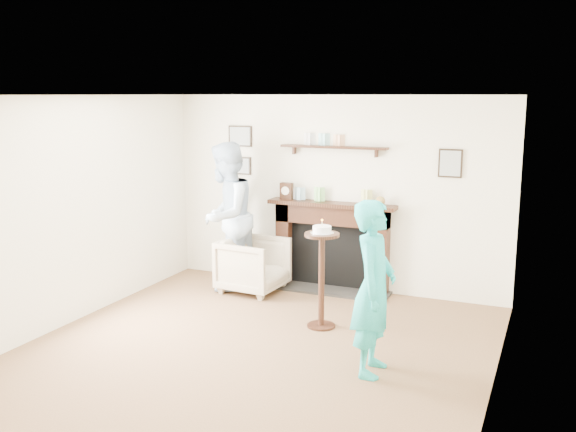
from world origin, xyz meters
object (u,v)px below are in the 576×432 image
Objects in this scene: pedestal_table at (322,261)px; armchair at (254,291)px; woman at (372,372)px; man at (227,287)px.

armchair is at bearing 145.22° from pedestal_table.
woman is (2.08, -1.78, 0.00)m from armchair.
pedestal_table is at bearing 56.70° from man.
armchair is 0.64× the size of pedestal_table.
pedestal_table is at bearing 38.67° from woman.
man is at bearing 50.47° from woman.
woman is (2.47, -1.78, 0.00)m from man.
woman is 1.44m from pedestal_table.
man is 1.59× the size of pedestal_table.
woman is 1.33× the size of pedestal_table.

